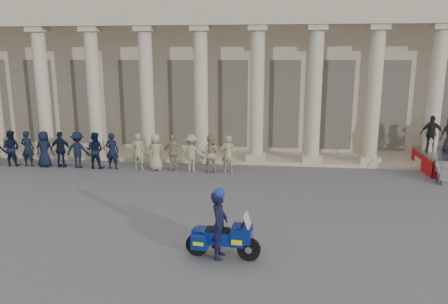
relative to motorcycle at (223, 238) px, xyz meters
The scene contains 5 objects.
ground 2.31m from the motorcycle, 115.56° to the left, with size 90.00×90.00×0.00m, color #4C4C4F.
building 17.26m from the motorcycle, 93.30° to the left, with size 40.00×12.50×9.00m.
officer_rank 11.79m from the motorcycle, 136.34° to the left, with size 15.67×0.62×1.64m.
motorcycle is the anchor object (origin of this frame).
rider 0.39m from the motorcycle, behind, with size 0.48×0.67×1.84m.
Camera 1 is at (2.20, -12.14, 5.03)m, focal length 35.00 mm.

